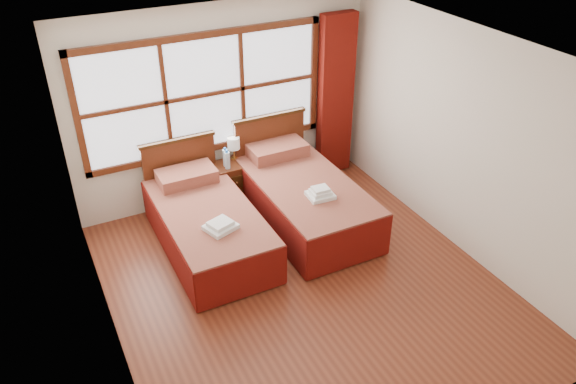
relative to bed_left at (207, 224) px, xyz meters
name	(u,v)px	position (x,y,z in m)	size (l,w,h in m)	color
floor	(305,286)	(0.68, -1.20, -0.31)	(4.50, 4.50, 0.00)	brown
ceiling	(310,55)	(0.68, -1.20, 2.29)	(4.50, 4.50, 0.00)	white
wall_back	(223,105)	(0.68, 1.05, 0.99)	(4.00, 4.00, 0.00)	silver
wall_left	(99,240)	(-1.32, -1.20, 0.99)	(4.50, 4.50, 0.00)	silver
wall_right	(464,143)	(2.68, -1.20, 0.99)	(4.50, 4.50, 0.00)	silver
window	(205,94)	(0.43, 1.02, 1.19)	(3.16, 0.06, 1.56)	white
curtain	(335,97)	(2.28, 0.91, 0.86)	(0.50, 0.16, 2.30)	maroon
bed_left	(207,224)	(0.00, 0.00, 0.00)	(1.05, 2.07, 1.02)	#3C210C
bed_right	(302,196)	(1.28, 0.00, 0.02)	(1.12, 2.17, 1.09)	#3C210C
nightstand	(231,183)	(0.63, 0.80, -0.03)	(0.43, 0.42, 0.57)	#552512
towels_left	(221,226)	(0.00, -0.49, 0.27)	(0.39, 0.37, 0.09)	white
towels_right	(320,193)	(1.28, -0.46, 0.32)	(0.32, 0.29, 0.13)	white
lamp	(234,144)	(0.74, 0.92, 0.48)	(0.16, 0.16, 0.31)	#C1863D
bottle_near	(226,158)	(0.57, 0.79, 0.38)	(0.07, 0.07, 0.26)	silver
bottle_far	(227,160)	(0.56, 0.71, 0.38)	(0.07, 0.07, 0.26)	silver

